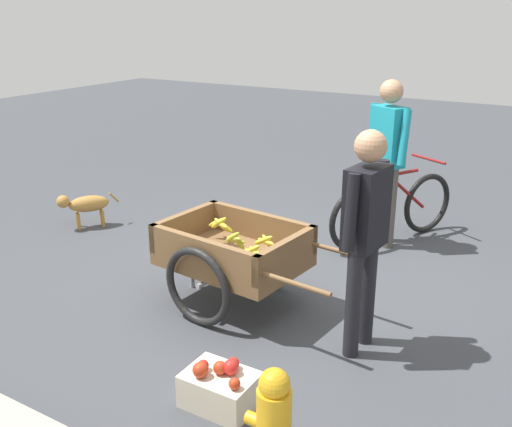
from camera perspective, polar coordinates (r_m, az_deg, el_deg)
The scene contains 8 objects.
ground_plane at distance 5.10m, azimuth 1.40°, elevation -7.69°, with size 24.00×24.00×0.00m, color #3D3F44.
fruit_cart at distance 4.74m, azimuth -2.20°, elevation -4.09°, with size 1.72×1.00×0.72m.
vendor_person at distance 3.98m, azimuth 10.66°, elevation -1.05°, with size 0.23×0.54×1.60m.
bicycle at distance 6.22m, azimuth 13.28°, elevation 0.42°, with size 0.84×1.49×0.85m.
cyclist_person at distance 5.94m, azimuth 12.71°, elevation 6.27°, with size 0.47×0.35×1.69m.
dog at distance 6.74m, azimuth -16.38°, elevation 0.88°, with size 0.44×0.57×0.40m.
fire_hydrant at distance 3.13m, azimuth 1.70°, elevation -20.15°, with size 0.25×0.25×0.67m.
mixed_fruit_crate at distance 3.74m, azimuth -3.54°, elevation -16.63°, with size 0.44×0.32×0.32m.
Camera 1 is at (-2.21, 3.96, 2.33)m, focal length 40.87 mm.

